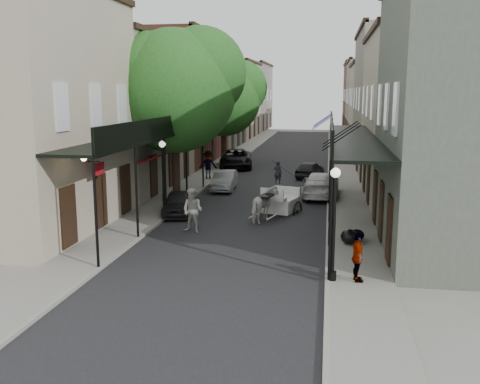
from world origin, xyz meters
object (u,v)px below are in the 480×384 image
at_px(lamppost_left, 163,177).
at_px(horse, 265,205).
at_px(car_left_mid, 225,180).
at_px(carriage, 284,191).
at_px(pedestrian_sidewalk_right, 358,258).
at_px(car_left_far, 236,159).
at_px(car_right_near, 321,185).
at_px(car_right_far, 310,169).
at_px(car_left_near, 178,203).
at_px(tree_near, 182,86).
at_px(tree_far, 228,96).
at_px(pedestrian_walking, 193,210).
at_px(pedestrian_sidewalk_left, 208,165).
at_px(lamppost_right_far, 332,153).
at_px(lamppost_right_near, 334,223).

height_order(lamppost_left, horse, lamppost_left).
distance_m(lamppost_left, car_left_mid, 8.26).
xyz_separation_m(carriage, pedestrian_sidewalk_right, (3.25, -10.47, -0.15)).
distance_m(car_left_far, car_right_near, 13.32).
bearing_deg(car_right_far, car_left_near, 77.89).
height_order(tree_near, horse, tree_near).
distance_m(tree_far, horse, 19.57).
xyz_separation_m(car_left_far, car_right_near, (7.08, -11.28, -0.03)).
distance_m(tree_near, car_right_near, 9.93).
relative_size(pedestrian_walking, car_right_far, 0.55).
height_order(pedestrian_sidewalk_left, car_left_mid, pedestrian_sidewalk_left).
xyz_separation_m(tree_near, horse, (5.13, -4.19, -5.66)).
bearing_deg(car_right_near, carriage, 68.69).
bearing_deg(pedestrian_walking, car_right_far, 90.56).
xyz_separation_m(horse, pedestrian_walking, (-2.93, -2.43, 0.17)).
bearing_deg(carriage, tree_far, 126.46).
height_order(horse, pedestrian_sidewalk_left, pedestrian_sidewalk_left).
height_order(tree_far, pedestrian_walking, tree_far).
bearing_deg(tree_far, tree_near, -89.81).
xyz_separation_m(horse, car_right_near, (2.55, 6.73, -0.10)).
distance_m(lamppost_right_far, car_left_far, 9.85).
relative_size(tree_near, car_left_far, 1.75).
height_order(pedestrian_sidewalk_right, car_right_near, pedestrian_sidewalk_right).
xyz_separation_m(carriage, car_left_near, (-5.24, -1.69, -0.47)).
distance_m(lamppost_right_near, pedestrian_sidewalk_right, 1.38).
height_order(lamppost_left, car_left_near, lamppost_left).
bearing_deg(tree_far, lamppost_left, -89.54).
height_order(tree_far, car_left_far, tree_far).
bearing_deg(pedestrian_sidewalk_left, car_right_near, 137.26).
relative_size(lamppost_right_far, pedestrian_sidewalk_right, 2.31).
xyz_separation_m(pedestrian_sidewalk_right, car_left_far, (-8.50, 26.00, -0.16)).
bearing_deg(pedestrian_sidewalk_left, pedestrian_walking, 88.15).
bearing_deg(pedestrian_sidewalk_right, tree_far, 10.72).
relative_size(tree_far, pedestrian_sidewalk_left, 4.34).
height_order(horse, pedestrian_walking, pedestrian_walking).
xyz_separation_m(carriage, pedestrian_sidewalk_left, (-6.10, 9.00, 0.03)).
xyz_separation_m(lamppost_right_far, car_right_far, (-1.50, 1.73, -1.43)).
distance_m(lamppost_right_near, pedestrian_walking, 8.31).
relative_size(tree_far, car_left_far, 1.56).
distance_m(horse, pedestrian_walking, 3.82).
height_order(lamppost_left, car_left_far, lamppost_left).
bearing_deg(horse, tree_near, -23.35).
bearing_deg(car_left_mid, lamppost_right_near, -70.36).
bearing_deg(pedestrian_walking, lamppost_left, 147.04).
height_order(car_left_mid, car_left_far, car_left_far).
bearing_deg(car_right_far, tree_far, -19.54).
height_order(tree_far, car_left_near, tree_far).
distance_m(lamppost_right_far, carriage, 9.89).
height_order(tree_far, pedestrian_sidewalk_right, tree_far).
xyz_separation_m(pedestrian_sidewalk_right, car_right_near, (-1.42, 14.72, -0.19)).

